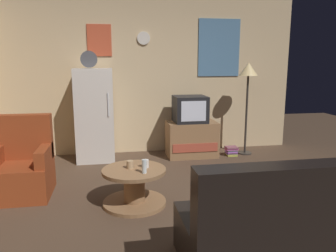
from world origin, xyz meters
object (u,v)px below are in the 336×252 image
crt_tv (190,109)px  mug_ceramic_tan (130,165)px  standing_lamp (248,76)px  wine_glass (144,166)px  coffee_table (134,187)px  armchair (22,168)px  fridge (95,115)px  couch (291,229)px  tv_stand (192,139)px  mug_ceramic_white (145,164)px  book_stack (231,151)px

crt_tv → mug_ceramic_tan: (-1.12, -1.79, -0.35)m
standing_lamp → wine_glass: 2.92m
coffee_table → armchair: bearing=158.2°
armchair → fridge: bearing=58.9°
standing_lamp → coffee_table: bearing=-139.3°
wine_glass → couch: (1.03, -1.21, -0.18)m
tv_stand → coffee_table: bearing=-121.6°
coffee_table → mug_ceramic_white: mug_ceramic_white is taller
mug_ceramic_white → mug_ceramic_tan: size_ratio=1.00×
mug_ceramic_tan → armchair: size_ratio=0.09×
wine_glass → couch: 1.60m
fridge → crt_tv: 1.58m
tv_stand → wine_glass: tv_stand is taller
standing_lamp → mug_ceramic_tan: 2.91m
tv_stand → wine_glass: 2.23m
mug_ceramic_tan → couch: bearing=-50.1°
fridge → mug_ceramic_white: size_ratio=19.67×
book_stack → couch: bearing=-102.3°
couch → tv_stand: bearing=90.2°
fridge → armchair: fridge is taller
tv_stand → couch: couch is taller
mug_ceramic_white → fridge: bearing=108.6°
coffee_table → armchair: (-1.32, 0.53, 0.13)m
wine_glass → armchair: (-1.42, 0.69, -0.16)m
mug_ceramic_white → couch: size_ratio=0.05×
mug_ceramic_tan → book_stack: mug_ceramic_tan is taller
coffee_table → couch: size_ratio=0.42×
fridge → crt_tv: size_ratio=3.28×
standing_lamp → mug_ceramic_white: bearing=-137.9°
wine_glass → coffee_table: bearing=122.4°
couch → book_stack: couch is taller
wine_glass → armchair: armchair is taller
wine_glass → mug_ceramic_white: size_ratio=1.67×
tv_stand → book_stack: size_ratio=3.97×
coffee_table → mug_ceramic_white: bearing=13.4°
fridge → wine_glass: (0.59, -2.06, -0.26)m
coffee_table → crt_tv: bearing=59.2°
couch → coffee_table: bearing=129.5°
fridge → wine_glass: 2.15m
fridge → tv_stand: bearing=-2.7°
standing_lamp → tv_stand: bearing=178.7°
coffee_table → book_stack: size_ratio=3.41×
crt_tv → mug_ceramic_tan: crt_tv is taller
fridge → standing_lamp: 2.65m
crt_tv → coffee_table: (-1.08, -1.82, -0.61)m
tv_stand → coffee_table: tv_stand is taller
couch → book_stack: bearing=77.7°
standing_lamp → mug_ceramic_tan: standing_lamp is taller
wine_glass → book_stack: 2.57m
tv_stand → mug_ceramic_tan: (-1.16, -1.79, 0.17)m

